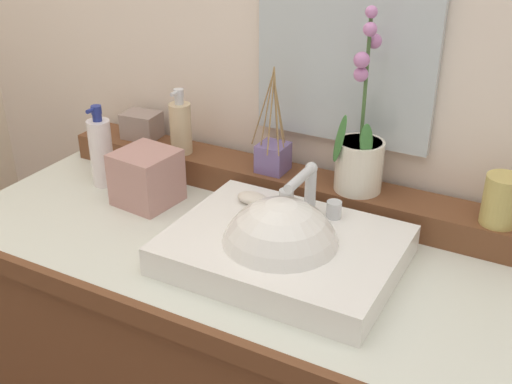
{
  "coord_description": "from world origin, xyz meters",
  "views": [
    {
      "loc": [
        0.59,
        -1.01,
        1.59
      ],
      "look_at": [
        0.05,
        -0.01,
        1.01
      ],
      "focal_mm": 44.45,
      "sensor_mm": 36.0,
      "label": 1
    }
  ],
  "objects_px": {
    "soap_dispenser": "(181,127)",
    "reed_diffuser": "(273,155)",
    "tissue_box": "(147,177)",
    "lotion_bottle": "(101,151)",
    "soap_bar": "(252,198)",
    "tumbler_cup": "(501,200)",
    "sink_basin": "(282,253)",
    "potted_plant": "(360,154)",
    "trinket_box": "(142,125)"
  },
  "relations": [
    {
      "from": "soap_bar",
      "to": "tumbler_cup",
      "type": "bearing_deg",
      "value": 17.07
    },
    {
      "from": "sink_basin",
      "to": "potted_plant",
      "type": "bearing_deg",
      "value": 77.76
    },
    {
      "from": "tumbler_cup",
      "to": "trinket_box",
      "type": "bearing_deg",
      "value": 178.1
    },
    {
      "from": "tissue_box",
      "to": "tumbler_cup",
      "type": "bearing_deg",
      "value": 11.95
    },
    {
      "from": "potted_plant",
      "to": "soap_dispenser",
      "type": "height_order",
      "value": "potted_plant"
    },
    {
      "from": "soap_bar",
      "to": "soap_dispenser",
      "type": "xyz_separation_m",
      "value": [
        -0.28,
        0.14,
        0.06
      ]
    },
    {
      "from": "tumbler_cup",
      "to": "reed_diffuser",
      "type": "xyz_separation_m",
      "value": [
        -0.51,
        0.01,
        -0.01
      ]
    },
    {
      "from": "soap_bar",
      "to": "potted_plant",
      "type": "bearing_deg",
      "value": 41.06
    },
    {
      "from": "trinket_box",
      "to": "reed_diffuser",
      "type": "bearing_deg",
      "value": -8.64
    },
    {
      "from": "soap_dispenser",
      "to": "reed_diffuser",
      "type": "xyz_separation_m",
      "value": [
        0.25,
        0.01,
        -0.03
      ]
    },
    {
      "from": "soap_dispenser",
      "to": "reed_diffuser",
      "type": "height_order",
      "value": "reed_diffuser"
    },
    {
      "from": "sink_basin",
      "to": "soap_bar",
      "type": "distance_m",
      "value": 0.17
    },
    {
      "from": "tumbler_cup",
      "to": "soap_dispenser",
      "type": "bearing_deg",
      "value": -179.68
    },
    {
      "from": "soap_bar",
      "to": "tissue_box",
      "type": "distance_m",
      "value": 0.28
    },
    {
      "from": "soap_bar",
      "to": "tumbler_cup",
      "type": "relative_size",
      "value": 0.67
    },
    {
      "from": "potted_plant",
      "to": "soap_bar",
      "type": "bearing_deg",
      "value": -138.94
    },
    {
      "from": "soap_dispenser",
      "to": "reed_diffuser",
      "type": "bearing_deg",
      "value": 2.73
    },
    {
      "from": "tumbler_cup",
      "to": "lotion_bottle",
      "type": "distance_m",
      "value": 0.93
    },
    {
      "from": "soap_dispenser",
      "to": "soap_bar",
      "type": "bearing_deg",
      "value": -27.03
    },
    {
      "from": "reed_diffuser",
      "to": "lotion_bottle",
      "type": "bearing_deg",
      "value": -160.33
    },
    {
      "from": "sink_basin",
      "to": "trinket_box",
      "type": "height_order",
      "value": "sink_basin"
    },
    {
      "from": "trinket_box",
      "to": "tissue_box",
      "type": "xyz_separation_m",
      "value": [
        0.16,
        -0.19,
        -0.04
      ]
    },
    {
      "from": "sink_basin",
      "to": "lotion_bottle",
      "type": "xyz_separation_m",
      "value": [
        -0.56,
        0.12,
        0.06
      ]
    },
    {
      "from": "reed_diffuser",
      "to": "tissue_box",
      "type": "relative_size",
      "value": 1.94
    },
    {
      "from": "potted_plant",
      "to": "tissue_box",
      "type": "distance_m",
      "value": 0.5
    },
    {
      "from": "potted_plant",
      "to": "lotion_bottle",
      "type": "bearing_deg",
      "value": -166.74
    },
    {
      "from": "sink_basin",
      "to": "reed_diffuser",
      "type": "bearing_deg",
      "value": 120.58
    },
    {
      "from": "soap_bar",
      "to": "tumbler_cup",
      "type": "xyz_separation_m",
      "value": [
        0.48,
        0.15,
        0.05
      ]
    },
    {
      "from": "sink_basin",
      "to": "soap_bar",
      "type": "bearing_deg",
      "value": 139.85
    },
    {
      "from": "sink_basin",
      "to": "lotion_bottle",
      "type": "relative_size",
      "value": 2.18
    },
    {
      "from": "soap_bar",
      "to": "reed_diffuser",
      "type": "height_order",
      "value": "reed_diffuser"
    },
    {
      "from": "soap_bar",
      "to": "lotion_bottle",
      "type": "xyz_separation_m",
      "value": [
        -0.43,
        0.01,
        0.02
      ]
    },
    {
      "from": "tumbler_cup",
      "to": "lotion_bottle",
      "type": "xyz_separation_m",
      "value": [
        -0.92,
        -0.14,
        -0.03
      ]
    },
    {
      "from": "soap_dispenser",
      "to": "tissue_box",
      "type": "relative_size",
      "value": 1.28
    },
    {
      "from": "sink_basin",
      "to": "potted_plant",
      "type": "distance_m",
      "value": 0.3
    },
    {
      "from": "tumbler_cup",
      "to": "reed_diffuser",
      "type": "height_order",
      "value": "reed_diffuser"
    },
    {
      "from": "tumbler_cup",
      "to": "reed_diffuser",
      "type": "relative_size",
      "value": 0.41
    },
    {
      "from": "potted_plant",
      "to": "reed_diffuser",
      "type": "distance_m",
      "value": 0.22
    },
    {
      "from": "potted_plant",
      "to": "trinket_box",
      "type": "xyz_separation_m",
      "value": [
        -0.61,
        0.02,
        -0.05
      ]
    },
    {
      "from": "soap_bar",
      "to": "tissue_box",
      "type": "xyz_separation_m",
      "value": [
        -0.28,
        -0.01,
        -0.01
      ]
    },
    {
      "from": "soap_bar",
      "to": "potted_plant",
      "type": "xyz_separation_m",
      "value": [
        0.18,
        0.16,
        0.08
      ]
    },
    {
      "from": "sink_basin",
      "to": "tissue_box",
      "type": "height_order",
      "value": "sink_basin"
    },
    {
      "from": "potted_plant",
      "to": "soap_dispenser",
      "type": "relative_size",
      "value": 2.43
    },
    {
      "from": "tumbler_cup",
      "to": "trinket_box",
      "type": "height_order",
      "value": "tumbler_cup"
    },
    {
      "from": "potted_plant",
      "to": "soap_dispenser",
      "type": "xyz_separation_m",
      "value": [
        -0.46,
        -0.01,
        -0.02
      ]
    },
    {
      "from": "lotion_bottle",
      "to": "trinket_box",
      "type": "bearing_deg",
      "value": 90.74
    },
    {
      "from": "tissue_box",
      "to": "lotion_bottle",
      "type": "bearing_deg",
      "value": 170.78
    },
    {
      "from": "soap_dispenser",
      "to": "reed_diffuser",
      "type": "relative_size",
      "value": 0.66
    },
    {
      "from": "trinket_box",
      "to": "tumbler_cup",
      "type": "bearing_deg",
      "value": -7.32
    },
    {
      "from": "soap_dispenser",
      "to": "lotion_bottle",
      "type": "xyz_separation_m",
      "value": [
        -0.15,
        -0.13,
        -0.05
      ]
    }
  ]
}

